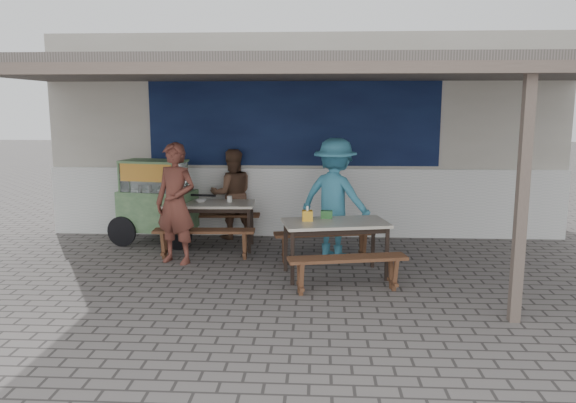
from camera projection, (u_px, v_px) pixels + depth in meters
The scene contains 17 objects.
ground at pixel (298, 290), 7.03m from camera, with size 60.00×60.00×0.00m, color #605A57.
back_wall at pixel (305, 136), 10.26m from camera, with size 9.00×1.28×3.50m.
warung_roof at pixel (302, 72), 7.45m from camera, with size 9.00×4.21×2.81m.
table_left at pixel (210, 208), 8.95m from camera, with size 1.44×0.75×0.75m.
bench_left_street at pixel (204, 237), 8.40m from camera, with size 1.52×0.35×0.45m.
bench_left_wall at pixel (216, 220), 9.61m from camera, with size 1.52×0.35×0.45m.
table_right at pixel (335, 227), 7.51m from camera, with size 1.49×1.00×0.75m.
bench_right_street at pixel (347, 266), 6.89m from camera, with size 1.50×0.57×0.45m.
bench_right_wall at pixel (324, 239), 8.24m from camera, with size 1.50×0.57×0.45m.
vendor_cart at pixel (156, 199), 9.27m from camera, with size 1.80×0.90×1.40m.
patron_street_side at pixel (176, 204), 8.11m from camera, with size 0.64×0.42×1.76m, color brown.
patron_wall_side at pixel (232, 194), 9.67m from camera, with size 0.75×0.59×1.55m, color brown.
patron_right_table at pixel (335, 198), 8.46m from camera, with size 1.16×0.67×1.80m, color teal.
tissue_box at pixel (307, 216), 7.54m from camera, with size 0.14×0.14×0.14m, color gold.
donation_box at pixel (327, 214), 7.70m from camera, with size 0.16×0.11×0.11m, color #2D6530.
condiment_jar at pixel (230, 199), 9.01m from camera, with size 0.09×0.09×0.10m, color silver.
condiment_bowl at pixel (201, 201), 9.00m from camera, with size 0.17×0.17×0.04m, color white.
Camera 1 is at (0.25, -6.74, 2.28)m, focal length 35.00 mm.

